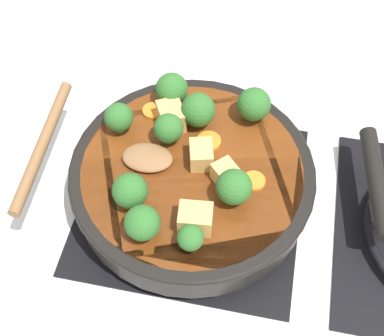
# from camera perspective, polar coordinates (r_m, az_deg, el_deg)

# --- Properties ---
(ground_plane) EXTENTS (2.40, 2.40, 0.00)m
(ground_plane) POSITION_cam_1_polar(r_m,az_deg,el_deg) (0.77, 0.00, -3.29)
(ground_plane) COLOR silver
(front_burner_grate) EXTENTS (0.31, 0.31, 0.03)m
(front_burner_grate) POSITION_cam_1_polar(r_m,az_deg,el_deg) (0.76, 0.00, -2.82)
(front_burner_grate) COLOR black
(front_burner_grate) RESTS_ON ground_plane
(skillet_pan) EXTENTS (0.33, 0.43, 0.05)m
(skillet_pan) POSITION_cam_1_polar(r_m,az_deg,el_deg) (0.73, 0.19, -1.01)
(skillet_pan) COLOR black
(skillet_pan) RESTS_ON front_burner_grate
(wooden_spoon) EXTENTS (0.22, 0.19, 0.02)m
(wooden_spoon) POSITION_cam_1_polar(r_m,az_deg,el_deg) (0.73, -10.97, 1.81)
(wooden_spoon) COLOR brown
(wooden_spoon) RESTS_ON skillet_pan
(tofu_cube_center_large) EXTENTS (0.04, 0.04, 0.03)m
(tofu_cube_center_large) POSITION_cam_1_polar(r_m,az_deg,el_deg) (0.65, 0.36, -5.43)
(tofu_cube_center_large) COLOR tan
(tofu_cube_center_large) RESTS_ON skillet_pan
(tofu_cube_near_handle) EXTENTS (0.05, 0.05, 0.03)m
(tofu_cube_near_handle) POSITION_cam_1_polar(r_m,az_deg,el_deg) (0.74, -2.25, 5.52)
(tofu_cube_near_handle) COLOR tan
(tofu_cube_near_handle) RESTS_ON skillet_pan
(tofu_cube_east_chunk) EXTENTS (0.04, 0.04, 0.03)m
(tofu_cube_east_chunk) POSITION_cam_1_polar(r_m,az_deg,el_deg) (0.70, 0.98, 1.41)
(tofu_cube_east_chunk) COLOR tan
(tofu_cube_east_chunk) RESTS_ON skillet_pan
(tofu_cube_west_chunk) EXTENTS (0.04, 0.04, 0.03)m
(tofu_cube_west_chunk) POSITION_cam_1_polar(r_m,az_deg,el_deg) (0.69, 3.67, -0.76)
(tofu_cube_west_chunk) COLOR tan
(tofu_cube_west_chunk) RESTS_ON skillet_pan
(broccoli_floret_near_spoon) EXTENTS (0.05, 0.05, 0.05)m
(broccoli_floret_near_spoon) POSITION_cam_1_polar(r_m,az_deg,el_deg) (0.75, 6.63, 6.75)
(broccoli_floret_near_spoon) COLOR #709956
(broccoli_floret_near_spoon) RESTS_ON skillet_pan
(broccoli_floret_center_top) EXTENTS (0.05, 0.05, 0.05)m
(broccoli_floret_center_top) POSITION_cam_1_polar(r_m,az_deg,el_deg) (0.66, -6.62, -2.44)
(broccoli_floret_center_top) COLOR #709956
(broccoli_floret_center_top) RESTS_ON skillet_pan
(broccoli_floret_east_rim) EXTENTS (0.05, 0.05, 0.05)m
(broccoli_floret_east_rim) POSITION_cam_1_polar(r_m,az_deg,el_deg) (0.66, 4.51, -2.04)
(broccoli_floret_east_rim) COLOR #709956
(broccoli_floret_east_rim) RESTS_ON skillet_pan
(broccoli_floret_west_rim) EXTENTS (0.03, 0.03, 0.04)m
(broccoli_floret_west_rim) POSITION_cam_1_polar(r_m,az_deg,el_deg) (0.63, -0.17, -7.49)
(broccoli_floret_west_rim) COLOR #709956
(broccoli_floret_west_rim) RESTS_ON skillet_pan
(broccoli_floret_north_edge) EXTENTS (0.04, 0.04, 0.05)m
(broccoli_floret_north_edge) POSITION_cam_1_polar(r_m,az_deg,el_deg) (0.72, -2.53, 4.23)
(broccoli_floret_north_edge) COLOR #709956
(broccoli_floret_north_edge) RESTS_ON skillet_pan
(broccoli_floret_south_cluster) EXTENTS (0.04, 0.04, 0.05)m
(broccoli_floret_south_cluster) POSITION_cam_1_polar(r_m,az_deg,el_deg) (0.74, -7.82, 5.36)
(broccoli_floret_south_cluster) COLOR #709956
(broccoli_floret_south_cluster) RESTS_ON skillet_pan
(broccoli_floret_mid_floret) EXTENTS (0.05, 0.05, 0.05)m
(broccoli_floret_mid_floret) POSITION_cam_1_polar(r_m,az_deg,el_deg) (0.76, -2.17, 8.41)
(broccoli_floret_mid_floret) COLOR #709956
(broccoli_floret_mid_floret) RESTS_ON skillet_pan
(broccoli_floret_small_inner) EXTENTS (0.04, 0.04, 0.05)m
(broccoli_floret_small_inner) POSITION_cam_1_polar(r_m,az_deg,el_deg) (0.64, -5.32, -5.87)
(broccoli_floret_small_inner) COLOR #709956
(broccoli_floret_small_inner) RESTS_ON skillet_pan
(broccoli_floret_tall_stem) EXTENTS (0.05, 0.05, 0.05)m
(broccoli_floret_tall_stem) POSITION_cam_1_polar(r_m,az_deg,el_deg) (0.73, 0.66, 6.20)
(broccoli_floret_tall_stem) COLOR #709956
(broccoli_floret_tall_stem) RESTS_ON skillet_pan
(carrot_slice_orange_thin) EXTENTS (0.03, 0.03, 0.01)m
(carrot_slice_orange_thin) POSITION_cam_1_polar(r_m,az_deg,el_deg) (0.77, -4.20, 6.11)
(carrot_slice_orange_thin) COLOR orange
(carrot_slice_orange_thin) RESTS_ON skillet_pan
(carrot_slice_near_center) EXTENTS (0.03, 0.03, 0.01)m
(carrot_slice_near_center) POSITION_cam_1_polar(r_m,az_deg,el_deg) (0.73, 1.80, 2.87)
(carrot_slice_near_center) COLOR orange
(carrot_slice_near_center) RESTS_ON skillet_pan
(carrot_slice_edge_slice) EXTENTS (0.03, 0.03, 0.01)m
(carrot_slice_edge_slice) POSITION_cam_1_polar(r_m,az_deg,el_deg) (0.70, 6.61, -1.38)
(carrot_slice_edge_slice) COLOR orange
(carrot_slice_edge_slice) RESTS_ON skillet_pan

